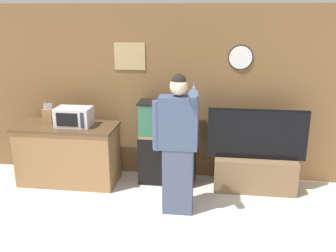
{
  "coord_description": "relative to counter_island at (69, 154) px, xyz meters",
  "views": [
    {
      "loc": [
        0.73,
        -2.28,
        2.5
      ],
      "look_at": [
        0.1,
        2.37,
        1.05
      ],
      "focal_mm": 40.0,
      "sensor_mm": 36.0,
      "label": 1
    }
  ],
  "objects": [
    {
      "name": "microwave",
      "position": [
        0.13,
        -0.01,
        0.58
      ],
      "size": [
        0.51,
        0.33,
        0.27
      ],
      "color": "silver",
      "rests_on": "counter_island"
    },
    {
      "name": "tv_on_stand",
      "position": [
        2.75,
        0.08,
        -0.09
      ],
      "size": [
        1.39,
        0.4,
        1.21
      ],
      "color": "brown",
      "rests_on": "ground_plane"
    },
    {
      "name": "knife_block",
      "position": [
        -0.3,
        0.07,
        0.56
      ],
      "size": [
        0.15,
        0.1,
        0.32
      ],
      "color": "olive",
      "rests_on": "counter_island"
    },
    {
      "name": "counter_island",
      "position": [
        0.0,
        0.0,
        0.0
      ],
      "size": [
        1.47,
        0.68,
        0.9
      ],
      "color": "olive",
      "rests_on": "ground_plane"
    },
    {
      "name": "wall_back_paneled",
      "position": [
        1.45,
        0.51,
        0.85
      ],
      "size": [
        10.0,
        0.08,
        2.6
      ],
      "color": "brown",
      "rests_on": "ground_plane"
    },
    {
      "name": "person_standing",
      "position": [
        1.71,
        -0.67,
        0.49
      ],
      "size": [
        0.57,
        0.43,
        1.8
      ],
      "color": "#424C66",
      "rests_on": "ground_plane"
    },
    {
      "name": "aquarium_on_stand",
      "position": [
        1.47,
        0.19,
        0.18
      ],
      "size": [
        0.84,
        0.37,
        1.25
      ],
      "color": "black",
      "rests_on": "ground_plane"
    }
  ]
}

